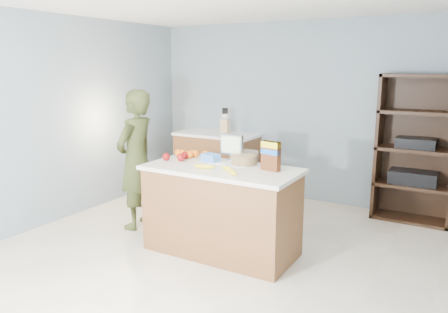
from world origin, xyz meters
The scene contains 15 objects.
floor centered at (0.00, 0.00, 0.00)m, with size 4.50×5.00×0.02m, color beige.
walls centered at (0.00, 0.00, 1.65)m, with size 4.52×5.02×2.51m.
counter_peninsula centered at (0.00, 0.30, 0.42)m, with size 1.56×0.76×0.90m.
back_cabinet centered at (-1.20, 2.20, 0.45)m, with size 1.24×0.62×0.90m.
shelving_unit centered at (1.55, 2.35, 0.86)m, with size 0.90×0.40×1.80m.
person centered at (-1.24, 0.44, 0.82)m, with size 0.59×0.39×1.63m, color #323919.
knife_block centered at (-1.03, 2.15, 1.02)m, with size 0.12×0.10×0.31m.
envelopes centered at (0.00, 0.41, 0.90)m, with size 0.44×0.18×0.00m.
bananas centered at (0.03, 0.15, 0.92)m, with size 0.57×0.25×0.04m.
apples centered at (-0.58, 0.35, 0.94)m, with size 0.24×0.24×0.08m.
oranges centered at (-0.54, 0.53, 0.94)m, with size 0.39×0.19×0.08m.
blue_carton centered at (-0.24, 0.48, 0.94)m, with size 0.18×0.12×0.08m, color blue.
salad_bowl centered at (0.12, 0.54, 0.96)m, with size 0.30×0.30×0.13m.
tv centered at (-0.07, 0.62, 1.06)m, with size 0.28×0.12×0.28m.
cereal_box centered at (0.48, 0.42, 1.07)m, with size 0.20×0.10×0.28m.
Camera 1 is at (2.16, -3.35, 1.89)m, focal length 35.00 mm.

